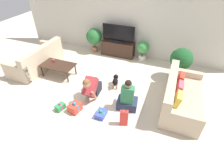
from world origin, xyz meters
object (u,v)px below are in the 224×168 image
at_px(gift_box_b, 75,107).
at_px(gift_box_a, 101,114).
at_px(person_kneeling, 91,87).
at_px(gift_bag_a, 124,118).
at_px(mug, 53,61).
at_px(tv_console, 118,48).
at_px(gift_box_c, 60,107).
at_px(potted_plant_back_left, 94,37).
at_px(person_sitting, 127,98).
at_px(coffee_table, 58,66).
at_px(tv, 118,34).
at_px(sofa_right, 180,97).
at_px(potted_plant_back_right, 143,49).
at_px(sofa_left, 37,60).
at_px(potted_plant_corner_right, 181,60).
at_px(dog, 115,80).

bearing_deg(gift_box_b, gift_box_a, 5.72).
bearing_deg(gift_box_a, person_kneeling, 132.54).
relative_size(person_kneeling, gift_bag_a, 1.82).
distance_m(gift_bag_a, mug, 3.17).
bearing_deg(tv_console, gift_box_c, -96.47).
xyz_separation_m(potted_plant_back_left, person_sitting, (2.20, -2.65, -0.31)).
bearing_deg(person_kneeling, gift_bag_a, -32.83).
height_order(coffee_table, person_sitting, person_sitting).
bearing_deg(mug, gift_box_a, -29.55).
relative_size(tv, person_sitting, 1.36).
distance_m(sofa_right, coffee_table, 3.81).
height_order(tv_console, potted_plant_back_right, potted_plant_back_right).
xyz_separation_m(sofa_left, potted_plant_back_right, (3.30, 1.85, 0.18)).
relative_size(potted_plant_back_left, gift_box_a, 3.08).
relative_size(sofa_left, potted_plant_corner_right, 1.88).
bearing_deg(coffee_table, potted_plant_back_right, 40.63).
xyz_separation_m(sofa_left, coffee_table, (0.98, -0.15, 0.08)).
xyz_separation_m(potted_plant_corner_right, gift_box_a, (-1.63, -2.42, -0.60)).
xyz_separation_m(tv_console, tv, (0.00, 0.00, 0.57)).
bearing_deg(tv, potted_plant_back_left, -177.10).
distance_m(sofa_left, sofa_right, 4.79).
height_order(sofa_left, gift_box_b, sofa_left).
height_order(coffee_table, gift_box_c, coffee_table).
relative_size(coffee_table, gift_box_b, 3.12).
bearing_deg(gift_box_b, gift_bag_a, 1.13).
bearing_deg(gift_box_c, gift_bag_a, 4.17).
xyz_separation_m(potted_plant_back_right, gift_box_b, (-0.99, -3.25, -0.35)).
bearing_deg(potted_plant_corner_right, sofa_left, -166.84).
xyz_separation_m(potted_plant_back_left, gift_box_b, (0.98, -3.25, -0.52)).
xyz_separation_m(tv, potted_plant_back_left, (-0.99, -0.05, -0.22)).
bearing_deg(potted_plant_back_right, mug, -143.37).
distance_m(coffee_table, tv_console, 2.45).
bearing_deg(gift_box_a, dog, 93.81).
relative_size(sofa_left, person_sitting, 2.15).
bearing_deg(sofa_right, potted_plant_back_left, 58.86).
bearing_deg(potted_plant_back_right, gift_box_b, -106.94).
xyz_separation_m(person_sitting, gift_box_c, (-1.60, -0.70, -0.24)).
distance_m(sofa_right, mug, 4.04).
bearing_deg(tv, gift_box_c, -96.47).
distance_m(person_sitting, gift_box_a, 0.78).
bearing_deg(mug, gift_bag_a, -24.78).
bearing_deg(person_kneeling, potted_plant_back_right, 68.27).
height_order(coffee_table, gift_box_b, coffee_table).
xyz_separation_m(gift_box_b, mug, (-1.56, 1.35, 0.34)).
relative_size(sofa_left, mug, 16.29).
height_order(potted_plant_corner_right, gift_box_a, potted_plant_corner_right).
bearing_deg(tv, potted_plant_corner_right, -19.22).
xyz_separation_m(tv_console, person_sitting, (1.21, -2.70, 0.03)).
bearing_deg(tv_console, potted_plant_back_left, -177.10).
height_order(tv, person_sitting, tv).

